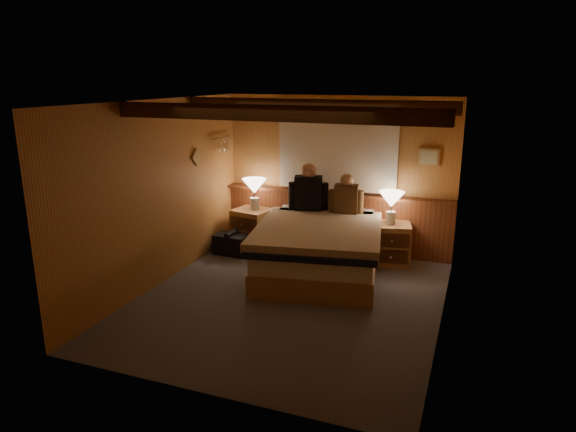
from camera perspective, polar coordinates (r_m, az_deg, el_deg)
The scene contains 19 objects.
floor at distance 6.45m, azimuth 0.24°, elevation -9.22°, with size 4.20×4.20×0.00m, color slate.
ceiling at distance 5.87m, azimuth 0.27°, elevation 12.61°, with size 4.20×4.20×0.00m, color #E2A955.
wall_back at distance 8.01m, azimuth 5.53°, elevation 4.60°, with size 3.60×3.60×0.00m, color #D2894B.
wall_left at distance 6.87m, azimuth -13.96°, elevation 2.44°, with size 4.20×4.20×0.00m, color #D2894B.
wall_right at distance 5.70m, azimuth 17.47°, elevation -0.44°, with size 4.20×4.20×0.00m, color #D2894B.
wall_front at distance 4.23m, azimuth -9.78°, elevation -5.33°, with size 3.60×3.60×0.00m, color #D2894B.
wainscot at distance 8.11m, azimuth 5.28°, elevation -0.44°, with size 3.60×0.23×0.94m.
curtain_window at distance 7.89m, azimuth 5.46°, elevation 6.81°, with size 2.18×0.09×1.11m.
ceiling_beams at distance 6.02m, azimuth 0.78°, elevation 11.81°, with size 3.60×1.65×0.16m.
coat_rail at distance 8.08m, azimuth -7.35°, elevation 8.01°, with size 0.05×0.55×0.24m.
framed_print at distance 7.69m, azimuth 15.36°, elevation 6.34°, with size 0.30×0.04×0.25m.
bed at distance 7.10m, azimuth 3.49°, elevation -3.62°, with size 1.95×2.37×0.72m.
nightstand_left at distance 8.30m, azimuth -3.98°, elevation -1.32°, with size 0.65×0.61×0.61m.
nightstand_right at distance 7.69m, azimuth 11.35°, elevation -3.01°, with size 0.64×0.59×0.60m.
lamp_left at distance 8.16m, azimuth -3.76°, elevation 3.13°, with size 0.38×0.38×0.50m.
lamp_right at distance 7.52m, azimuth 11.42°, elevation 1.61°, with size 0.37×0.37×0.48m.
person_left at distance 7.71m, azimuth 2.28°, elevation 2.83°, with size 0.59×0.33×0.73m.
person_right at distance 7.57m, azimuth 6.51°, elevation 2.11°, with size 0.50×0.24×0.61m.
duffel_bag at distance 8.00m, azimuth -6.29°, elevation -3.10°, with size 0.54×0.34×0.37m.
Camera 1 is at (2.05, -5.50, 2.68)m, focal length 32.00 mm.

